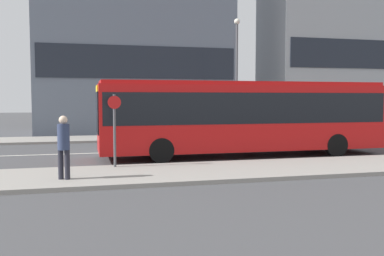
{
  "coord_description": "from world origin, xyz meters",
  "views": [
    {
      "loc": [
        -2.21,
        -19.49,
        2.44
      ],
      "look_at": [
        2.19,
        -2.17,
        1.21
      ],
      "focal_mm": 40.0,
      "sensor_mm": 36.0,
      "label": 1
    }
  ],
  "objects_px": {
    "city_bus": "(243,113)",
    "pedestrian_near_stop": "(64,143)",
    "parked_car_0": "(316,129)",
    "bus_stop_sign": "(115,124)",
    "street_lamp": "(237,65)"
  },
  "relations": [
    {
      "from": "street_lamp",
      "to": "bus_stop_sign",
      "type": "bearing_deg",
      "value": -128.15
    },
    {
      "from": "street_lamp",
      "to": "city_bus",
      "type": "bearing_deg",
      "value": -108.23
    },
    {
      "from": "parked_car_0",
      "to": "bus_stop_sign",
      "type": "relative_size",
      "value": 1.74
    },
    {
      "from": "city_bus",
      "to": "pedestrian_near_stop",
      "type": "distance_m",
      "value": 8.39
    },
    {
      "from": "bus_stop_sign",
      "to": "city_bus",
      "type": "bearing_deg",
      "value": 23.99
    },
    {
      "from": "parked_car_0",
      "to": "street_lamp",
      "type": "distance_m",
      "value": 6.14
    },
    {
      "from": "city_bus",
      "to": "pedestrian_near_stop",
      "type": "bearing_deg",
      "value": -150.31
    },
    {
      "from": "street_lamp",
      "to": "parked_car_0",
      "type": "bearing_deg",
      "value": -27.19
    },
    {
      "from": "city_bus",
      "to": "bus_stop_sign",
      "type": "distance_m",
      "value": 6.09
    },
    {
      "from": "pedestrian_near_stop",
      "to": "street_lamp",
      "type": "bearing_deg",
      "value": -103.95
    },
    {
      "from": "parked_car_0",
      "to": "bus_stop_sign",
      "type": "distance_m",
      "value": 14.93
    },
    {
      "from": "pedestrian_near_stop",
      "to": "street_lamp",
      "type": "relative_size",
      "value": 0.25
    },
    {
      "from": "pedestrian_near_stop",
      "to": "bus_stop_sign",
      "type": "relative_size",
      "value": 0.74
    },
    {
      "from": "pedestrian_near_stop",
      "to": "street_lamp",
      "type": "height_order",
      "value": "street_lamp"
    },
    {
      "from": "parked_car_0",
      "to": "bus_stop_sign",
      "type": "height_order",
      "value": "bus_stop_sign"
    }
  ]
}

